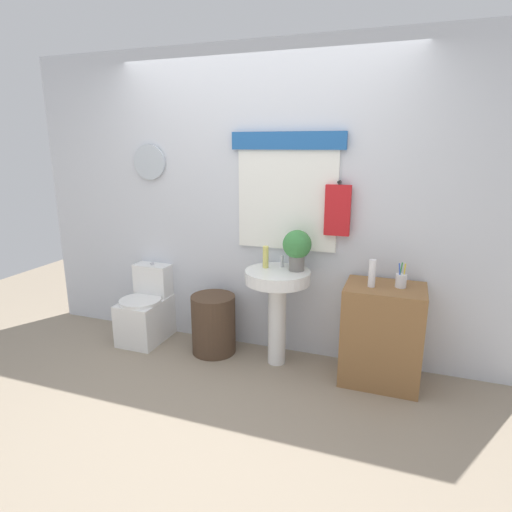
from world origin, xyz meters
name	(u,v)px	position (x,y,z in m)	size (l,w,h in m)	color
ground_plane	(206,413)	(0.00, 0.00, 0.00)	(8.00, 8.00, 0.00)	gray
back_wall	(261,204)	(0.01, 1.15, 1.30)	(4.40, 0.18, 2.60)	silver
toilet	(147,311)	(-1.04, 0.88, 0.28)	(0.38, 0.51, 0.72)	white
laundry_hamper	(214,324)	(-0.34, 0.85, 0.26)	(0.39, 0.39, 0.52)	#4C3828
pedestal_sink	(277,294)	(0.25, 0.85, 0.62)	(0.53, 0.53, 0.81)	white
faucet	(282,261)	(0.25, 0.97, 0.86)	(0.03, 0.03, 0.10)	silver
wooden_cabinet	(382,334)	(1.09, 0.85, 0.39)	(0.59, 0.44, 0.78)	olive
soap_bottle	(266,257)	(0.13, 0.90, 0.91)	(0.05, 0.05, 0.18)	#DBD166
potted_plant	(297,247)	(0.39, 0.91, 1.01)	(0.23, 0.23, 0.33)	slate
lotion_bottle	(372,273)	(0.99, 0.81, 0.88)	(0.05, 0.05, 0.21)	white
toothbrush_cup	(401,280)	(1.19, 0.87, 0.83)	(0.08, 0.08, 0.19)	silver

